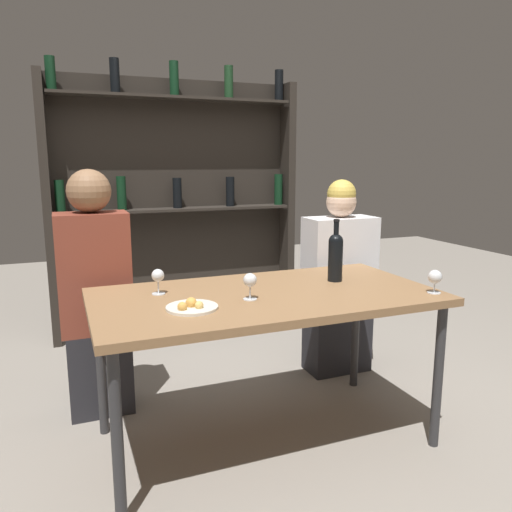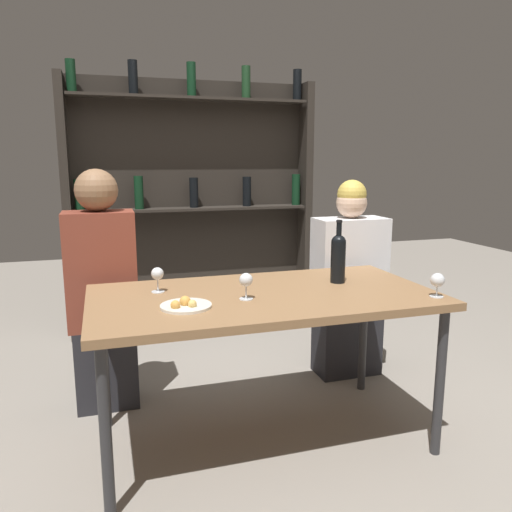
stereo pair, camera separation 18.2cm
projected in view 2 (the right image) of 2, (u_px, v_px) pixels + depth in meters
The scene contains 10 objects.
ground_plane at pixel (263, 439), 2.40m from camera, with size 10.00×10.00×0.00m, color gray.
dining_table at pixel (264, 305), 2.28m from camera, with size 1.55×0.81×0.73m.
wine_rack_wall at pixel (193, 198), 3.90m from camera, with size 1.91×0.21×2.03m.
wine_bottle at pixel (338, 256), 2.44m from camera, with size 0.07×0.07×0.31m.
wine_glass_0 at pixel (246, 281), 2.15m from camera, with size 0.06×0.06×0.12m.
wine_glass_1 at pixel (437, 281), 2.19m from camera, with size 0.06×0.06×0.11m.
wine_glass_2 at pixel (157, 275), 2.27m from camera, with size 0.06×0.06×0.12m.
food_plate_0 at pixel (185, 305), 2.04m from camera, with size 0.21×0.21×0.05m.
seated_person_left at pixel (103, 296), 2.63m from camera, with size 0.36×0.22×1.28m.
seated_person_right at pixel (349, 285), 3.06m from camera, with size 0.43×0.22×1.21m.
Camera 2 is at (-0.68, -2.08, 1.32)m, focal length 35.00 mm.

